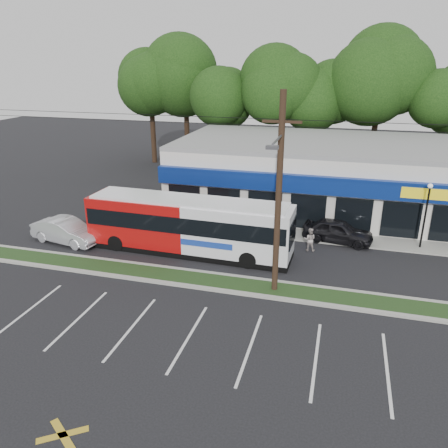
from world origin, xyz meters
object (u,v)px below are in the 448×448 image
Objects in this scene: car_dark at (338,231)px; car_silver at (66,231)px; utility_pole at (275,190)px; pedestrian_b at (310,239)px; lamp_post at (426,208)px; metrobus at (189,224)px; pedestrian_a at (281,223)px.

car_dark is 0.93× the size of car_silver.
pedestrian_b is at bearing 75.90° from utility_pole.
metrobus is (-13.90, -4.30, -0.87)m from lamp_post.
pedestrian_a is 1.24× the size of pedestrian_b.
lamp_post is 0.33× the size of metrobus.
utility_pole is at bearing 166.79° from car_dark.
pedestrian_a is (13.27, 4.76, 0.13)m from car_silver.
pedestrian_a is at bearing -178.05° from lamp_post.
car_dark is (3.08, 7.57, -4.65)m from utility_pole.
utility_pole reaches higher than pedestrian_a.
utility_pole reaches higher than car_dark.
car_dark is (-5.08, -0.30, -1.91)m from lamp_post.
lamp_post is 0.89× the size of car_silver.
metrobus reaches higher than pedestrian_a.
car_silver is (-13.91, 2.82, -4.62)m from utility_pole.
pedestrian_a is at bearing 39.69° from metrobus.
lamp_post is at bearing -77.68° from car_dark.
utility_pole is at bearing -136.05° from lamp_post.
metrobus is 9.74m from car_dark.
lamp_post is 2.32× the size of pedestrian_a.
car_silver is 15.61m from pedestrian_b.
utility_pole is 7.66m from metrobus.
metrobus is at bearing 123.36° from car_dark.
pedestrian_a reaches higher than pedestrian_b.
lamp_post is 22.73m from car_silver.
pedestrian_a is at bearing 98.95° from car_dark.
lamp_post is 0.95× the size of car_dark.
pedestrian_a is (5.09, 4.00, -0.89)m from metrobus.
car_silver reaches higher than pedestrian_b.
pedestrian_b is (1.43, 5.70, -4.67)m from utility_pole.
lamp_post reaches higher than pedestrian_a.
metrobus is 2.86× the size of car_dark.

